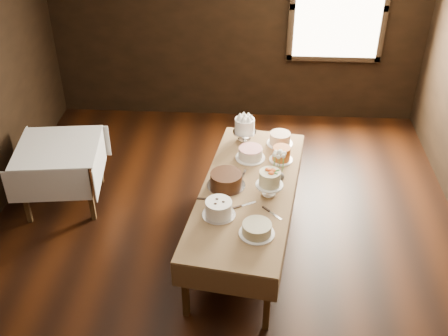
# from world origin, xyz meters

# --- Properties ---
(floor) EXTENTS (5.00, 6.00, 0.01)m
(floor) POSITION_xyz_m (0.00, 0.00, 0.00)
(floor) COLOR black
(floor) RESTS_ON ground
(wall_back) EXTENTS (5.00, 0.02, 2.80)m
(wall_back) POSITION_xyz_m (0.00, 3.00, 1.40)
(wall_back) COLOR black
(wall_back) RESTS_ON ground
(window) EXTENTS (1.10, 0.05, 1.30)m
(window) POSITION_xyz_m (1.30, 2.94, 1.60)
(window) COLOR #FFEABF
(window) RESTS_ON wall_back
(display_table) EXTENTS (1.20, 2.35, 0.69)m
(display_table) POSITION_xyz_m (0.23, 0.23, 0.64)
(display_table) COLOR #3E2710
(display_table) RESTS_ON ground
(side_table) EXTENTS (0.97, 0.97, 0.73)m
(side_table) POSITION_xyz_m (-1.82, 0.82, 0.64)
(side_table) COLOR #3E2710
(side_table) RESTS_ON ground
(cake_meringue) EXTENTS (0.26, 0.26, 0.27)m
(cake_meringue) POSITION_xyz_m (0.17, 1.14, 0.82)
(cake_meringue) COLOR silver
(cake_meringue) RESTS_ON display_table
(cake_speckled) EXTENTS (0.31, 0.31, 0.13)m
(cake_speckled) POSITION_xyz_m (0.55, 1.08, 0.76)
(cake_speckled) COLOR white
(cake_speckled) RESTS_ON display_table
(cake_lattice) EXTENTS (0.31, 0.31, 0.12)m
(cake_lattice) POSITION_xyz_m (0.24, 0.77, 0.75)
(cake_lattice) COLOR white
(cake_lattice) RESTS_ON display_table
(cake_caramel) EXTENTS (0.24, 0.24, 0.15)m
(cake_caramel) POSITION_xyz_m (0.56, 0.76, 0.77)
(cake_caramel) COLOR white
(cake_caramel) RESTS_ON display_table
(cake_chocolate) EXTENTS (0.41, 0.41, 0.14)m
(cake_chocolate) POSITION_xyz_m (0.02, 0.27, 0.76)
(cake_chocolate) COLOR silver
(cake_chocolate) RESTS_ON display_table
(cake_flowers) EXTENTS (0.26, 0.26, 0.27)m
(cake_flowers) POSITION_xyz_m (0.43, 0.16, 0.81)
(cake_flowers) COLOR white
(cake_flowers) RESTS_ON display_table
(cake_swirl) EXTENTS (0.31, 0.31, 0.15)m
(cake_swirl) POSITION_xyz_m (-0.02, -0.18, 0.77)
(cake_swirl) COLOR silver
(cake_swirl) RESTS_ON display_table
(cake_cream) EXTENTS (0.34, 0.34, 0.11)m
(cake_cream) POSITION_xyz_m (0.32, -0.42, 0.75)
(cake_cream) COLOR white
(cake_cream) RESTS_ON display_table
(cake_server_a) EXTENTS (0.22, 0.14, 0.01)m
(cake_server_a) POSITION_xyz_m (0.24, -0.00, 0.70)
(cake_server_a) COLOR silver
(cake_server_a) RESTS_ON display_table
(cake_server_b) EXTENTS (0.19, 0.19, 0.01)m
(cake_server_b) POSITION_xyz_m (0.49, -0.16, 0.70)
(cake_server_b) COLOR silver
(cake_server_b) RESTS_ON display_table
(cake_server_c) EXTENTS (0.08, 0.24, 0.01)m
(cake_server_c) POSITION_xyz_m (0.18, 0.48, 0.70)
(cake_server_c) COLOR silver
(cake_server_c) RESTS_ON display_table
(cake_server_d) EXTENTS (0.21, 0.15, 0.01)m
(cake_server_d) POSITION_xyz_m (0.48, 0.49, 0.70)
(cake_server_d) COLOR silver
(cake_server_d) RESTS_ON display_table
(cake_server_e) EXTENTS (0.24, 0.04, 0.01)m
(cake_server_e) POSITION_xyz_m (-0.08, 0.04, 0.70)
(cake_server_e) COLOR silver
(cake_server_e) RESTS_ON display_table
(flower_vase) EXTENTS (0.13, 0.13, 0.13)m
(flower_vase) POSITION_xyz_m (0.52, 0.38, 0.76)
(flower_vase) COLOR #2D2823
(flower_vase) RESTS_ON display_table
(flower_bouquet) EXTENTS (0.14, 0.14, 0.20)m
(flower_bouquet) POSITION_xyz_m (0.52, 0.38, 0.95)
(flower_bouquet) COLOR white
(flower_bouquet) RESTS_ON flower_vase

